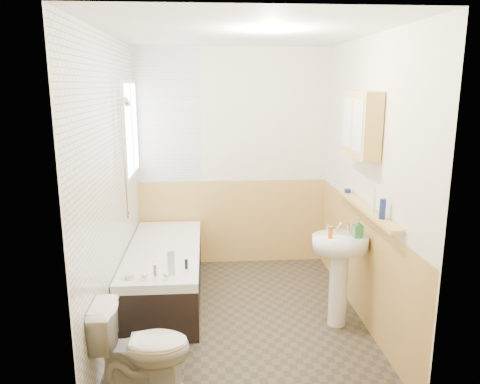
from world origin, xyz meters
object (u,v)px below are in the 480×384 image
pine_shelf (365,208)px  medicine_cabinet (361,124)px  bathtub (165,272)px  toilet (142,348)px  sink (339,262)px

pine_shelf → medicine_cabinet: size_ratio=2.27×
pine_shelf → medicine_cabinet: medicine_cabinet is taller
bathtub → pine_shelf: (1.77, -0.65, 0.80)m
bathtub → toilet: size_ratio=2.69×
toilet → medicine_cabinet: size_ratio=1.08×
toilet → sink: 1.81m
toilet → pine_shelf: size_ratio=0.48×
bathtub → pine_shelf: 2.05m
sink → medicine_cabinet: size_ratio=1.53×
pine_shelf → toilet: bearing=-155.7°
bathtub → toilet: bearing=-91.2°
sink → pine_shelf: (0.20, 0.01, 0.48)m
bathtub → sink: 1.73m
bathtub → medicine_cabinet: bearing=-16.2°
medicine_cabinet → sink: bearing=-138.7°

